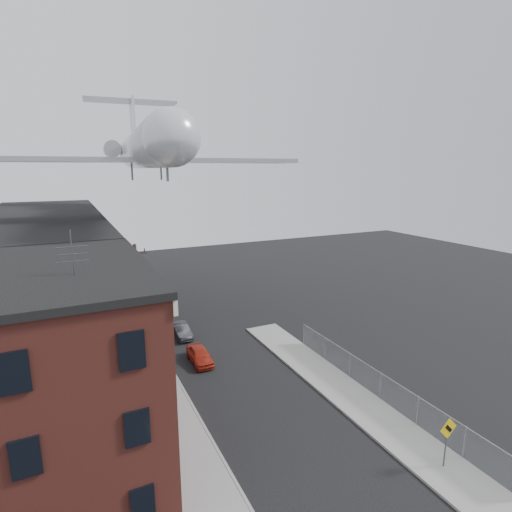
{
  "coord_description": "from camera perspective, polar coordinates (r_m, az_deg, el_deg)",
  "views": [
    {
      "loc": [
        -10.17,
        -12.3,
        14.49
      ],
      "look_at": [
        -0.75,
        7.18,
        9.76
      ],
      "focal_mm": 28.0,
      "sensor_mm": 36.0,
      "label": 1
    }
  ],
  "objects": [
    {
      "name": "warning_sign",
      "position": [
        23.13,
        25.66,
        -22.04
      ],
      "size": [
        1.1,
        0.11,
        2.8
      ],
      "color": "#515156",
      "rests_on": "ground"
    },
    {
      "name": "row_house_d",
      "position": [
        50.71,
        -27.36,
        0.3
      ],
      "size": [
        11.98,
        7.0,
        10.3
      ],
      "color": "#706858",
      "rests_on": "ground"
    },
    {
      "name": "car_mid",
      "position": [
        36.33,
        -10.68,
        -10.4
      ],
      "size": [
        1.27,
        3.54,
        1.16
      ],
      "primitive_type": "imported",
      "rotation": [
        0.0,
        0.0,
        0.01
      ],
      "color": "black",
      "rests_on": "ground"
    },
    {
      "name": "car_near",
      "position": [
        31.63,
        -8.04,
        -13.83
      ],
      "size": [
        1.51,
        3.6,
        1.22
      ],
      "primitive_type": "imported",
      "rotation": [
        0.0,
        0.0,
        -0.02
      ],
      "color": "#B12816",
      "rests_on": "ground"
    },
    {
      "name": "row_house_e",
      "position": [
        57.6,
        -27.24,
        1.6
      ],
      "size": [
        11.98,
        7.0,
        10.3
      ],
      "color": "slate",
      "rests_on": "ground"
    },
    {
      "name": "car_far",
      "position": [
        43.32,
        -14.15,
        -6.67
      ],
      "size": [
        2.11,
        4.66,
        1.32
      ],
      "primitive_type": "imported",
      "rotation": [
        0.0,
        0.0,
        0.06
      ],
      "color": "gray",
      "rests_on": "ground"
    },
    {
      "name": "row_house_a",
      "position": [
        30.34,
        -28.05,
        -7.15
      ],
      "size": [
        11.98,
        7.0,
        10.3
      ],
      "color": "slate",
      "rests_on": "ground"
    },
    {
      "name": "chainlink_fence",
      "position": [
        27.87,
        17.31,
        -17.24
      ],
      "size": [
        0.06,
        18.06,
        1.9
      ],
      "color": "gray",
      "rests_on": "ground"
    },
    {
      "name": "sidewalk_right",
      "position": [
        28.09,
        13.35,
        -18.95
      ],
      "size": [
        3.0,
        26.0,
        0.12
      ],
      "primitive_type": "cube",
      "color": "gray",
      "rests_on": "ground"
    },
    {
      "name": "street_tree",
      "position": [
        42.0,
        -18.23,
        -3.54
      ],
      "size": [
        3.22,
        3.2,
        5.2
      ],
      "color": "black",
      "rests_on": "ground"
    },
    {
      "name": "row_house_c",
      "position": [
        43.85,
        -27.52,
        -1.41
      ],
      "size": [
        11.98,
        7.0,
        10.3
      ],
      "color": "slate",
      "rests_on": "ground"
    },
    {
      "name": "utility_pole",
      "position": [
        32.18,
        -16.49,
        -5.95
      ],
      "size": [
        1.8,
        0.26,
        9.0
      ],
      "color": "black",
      "rests_on": "ground"
    },
    {
      "name": "sidewalk_left",
      "position": [
        39.35,
        -17.42,
        -9.78
      ],
      "size": [
        3.0,
        62.0,
        0.12
      ],
      "primitive_type": "cube",
      "color": "gray",
      "rests_on": "ground"
    },
    {
      "name": "curb_right",
      "position": [
        27.3,
        10.84,
        -19.79
      ],
      "size": [
        0.15,
        26.0,
        0.14
      ],
      "primitive_type": "cube",
      "color": "gray",
      "rests_on": "ground"
    },
    {
      "name": "curb_left",
      "position": [
        39.54,
        -15.32,
        -9.52
      ],
      "size": [
        0.15,
        62.0,
        0.14
      ],
      "primitive_type": "cube",
      "color": "gray",
      "rests_on": "ground"
    },
    {
      "name": "airplane",
      "position": [
        38.9,
        -15.46,
        14.67
      ],
      "size": [
        26.6,
        30.37,
        8.77
      ],
      "color": "silver",
      "rests_on": "ground"
    },
    {
      "name": "ground",
      "position": [
        21.56,
        11.76,
        -30.2
      ],
      "size": [
        120.0,
        120.0,
        0.0
      ],
      "primitive_type": "plane",
      "color": "black",
      "rests_on": "ground"
    },
    {
      "name": "row_house_b",
      "position": [
        37.05,
        -27.74,
        -3.76
      ],
      "size": [
        11.98,
        7.0,
        10.3
      ],
      "color": "#706858",
      "rests_on": "ground"
    },
    {
      "name": "corner_building",
      "position": [
        21.52,
        -28.91,
        -15.01
      ],
      "size": [
        10.31,
        12.3,
        12.15
      ],
      "color": "#321810",
      "rests_on": "ground"
    }
  ]
}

